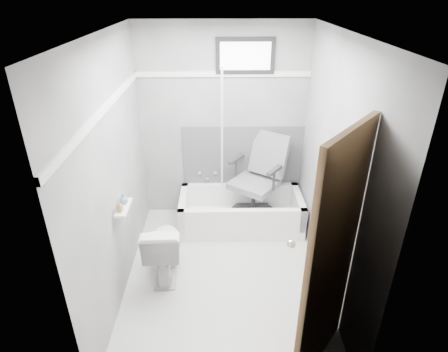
{
  "coord_description": "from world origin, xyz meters",
  "views": [
    {
      "loc": [
        -0.05,
        -3.01,
        2.73
      ],
      "look_at": [
        0.0,
        0.35,
        1.0
      ],
      "focal_mm": 30.0,
      "sensor_mm": 36.0,
      "label": 1
    }
  ],
  "objects_px": {
    "toilet": "(164,248)",
    "soap_bottle_a": "(120,206)",
    "door": "(384,294)",
    "bathtub": "(241,211)",
    "soap_bottle_b": "(123,199)",
    "office_chair": "(254,178)"
  },
  "relations": [
    {
      "from": "toilet",
      "to": "soap_bottle_a",
      "type": "xyz_separation_m",
      "value": [
        -0.32,
        -0.22,
        0.63
      ]
    },
    {
      "from": "door",
      "to": "soap_bottle_a",
      "type": "relative_size",
      "value": 19.15
    },
    {
      "from": "bathtub",
      "to": "soap_bottle_b",
      "type": "relative_size",
      "value": 14.36
    },
    {
      "from": "door",
      "to": "soap_bottle_a",
      "type": "xyz_separation_m",
      "value": [
        -1.92,
        1.12,
        -0.03
      ]
    },
    {
      "from": "office_chair",
      "to": "soap_bottle_b",
      "type": "relative_size",
      "value": 9.96
    },
    {
      "from": "door",
      "to": "bathtub",
      "type": "bearing_deg",
      "value": 109.04
    },
    {
      "from": "bathtub",
      "to": "door",
      "type": "bearing_deg",
      "value": -70.96
    },
    {
      "from": "soap_bottle_a",
      "to": "soap_bottle_b",
      "type": "bearing_deg",
      "value": 89.99
    },
    {
      "from": "soap_bottle_a",
      "to": "soap_bottle_b",
      "type": "distance_m",
      "value": 0.14
    },
    {
      "from": "toilet",
      "to": "door",
      "type": "relative_size",
      "value": 0.34
    },
    {
      "from": "toilet",
      "to": "door",
      "type": "bearing_deg",
      "value": 137.54
    },
    {
      "from": "office_chair",
      "to": "soap_bottle_a",
      "type": "height_order",
      "value": "office_chair"
    },
    {
      "from": "bathtub",
      "to": "toilet",
      "type": "bearing_deg",
      "value": -133.87
    },
    {
      "from": "office_chair",
      "to": "soap_bottle_b",
      "type": "bearing_deg",
      "value": -106.41
    },
    {
      "from": "office_chair",
      "to": "toilet",
      "type": "bearing_deg",
      "value": -100.87
    },
    {
      "from": "bathtub",
      "to": "soap_bottle_b",
      "type": "distance_m",
      "value": 1.67
    },
    {
      "from": "bathtub",
      "to": "soap_bottle_a",
      "type": "xyz_separation_m",
      "value": [
        -1.16,
        -1.09,
        0.76
      ]
    },
    {
      "from": "bathtub",
      "to": "toilet",
      "type": "distance_m",
      "value": 1.21
    },
    {
      "from": "toilet",
      "to": "soap_bottle_a",
      "type": "height_order",
      "value": "soap_bottle_a"
    },
    {
      "from": "soap_bottle_a",
      "to": "soap_bottle_b",
      "type": "xyz_separation_m",
      "value": [
        0.0,
        0.14,
        -0.01
      ]
    },
    {
      "from": "soap_bottle_b",
      "to": "office_chair",
      "type": "bearing_deg",
      "value": 37.27
    },
    {
      "from": "soap_bottle_b",
      "to": "bathtub",
      "type": "bearing_deg",
      "value": 39.39
    }
  ]
}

